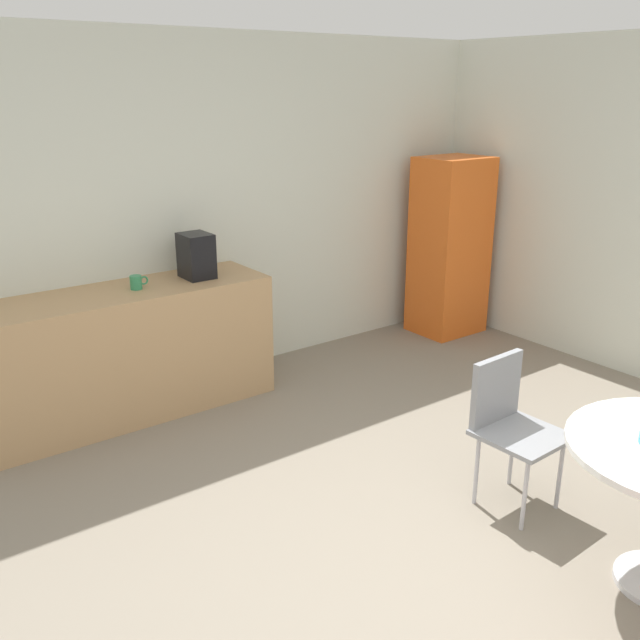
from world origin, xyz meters
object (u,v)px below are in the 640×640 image
(locker_cabinet, at_px, (450,247))
(chair_gray, at_px, (508,414))
(mug_white, at_px, (137,282))
(coffee_maker, at_px, (196,256))

(locker_cabinet, distance_m, chair_gray, 2.87)
(mug_white, bearing_deg, locker_cabinet, -1.45)
(chair_gray, bearing_deg, coffee_maker, 106.47)
(locker_cabinet, bearing_deg, mug_white, 178.55)
(chair_gray, bearing_deg, mug_white, 116.83)
(chair_gray, distance_m, coffee_maker, 2.45)
(locker_cabinet, relative_size, coffee_maker, 5.04)
(mug_white, xyz_separation_m, coffee_maker, (0.47, 0.02, 0.11))
(locker_cabinet, relative_size, mug_white, 12.50)
(chair_gray, height_order, mug_white, mug_white)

